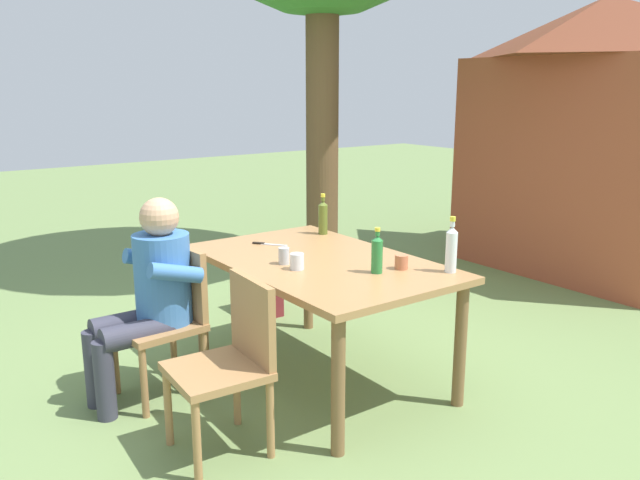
{
  "coord_description": "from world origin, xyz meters",
  "views": [
    {
      "loc": [
        3.01,
        -2.19,
        1.79
      ],
      "look_at": [
        0.0,
        0.0,
        0.89
      ],
      "focal_mm": 36.06,
      "sensor_mm": 36.0,
      "label": 1
    }
  ],
  "objects_px": {
    "dining_table": "(320,273)",
    "table_knife": "(267,244)",
    "bottle_olive": "(323,217)",
    "cup_terracotta": "(401,262)",
    "chair_near_left": "(170,313)",
    "bottle_green": "(377,253)",
    "cup_glass": "(297,261)",
    "brick_kiosk": "(596,130)",
    "chair_near_right": "(231,356)",
    "person_in_white_shirt": "(150,290)",
    "backpack_by_near_side": "(262,290)",
    "bottle_clear": "(451,248)",
    "cup_steel": "(284,256)"
  },
  "relations": [
    {
      "from": "bottle_clear",
      "to": "cup_steel",
      "type": "height_order",
      "value": "bottle_clear"
    },
    {
      "from": "person_in_white_shirt",
      "to": "cup_terracotta",
      "type": "height_order",
      "value": "person_in_white_shirt"
    },
    {
      "from": "bottle_olive",
      "to": "cup_terracotta",
      "type": "relative_size",
      "value": 3.51
    },
    {
      "from": "chair_near_right",
      "to": "person_in_white_shirt",
      "type": "relative_size",
      "value": 0.74
    },
    {
      "from": "dining_table",
      "to": "table_knife",
      "type": "bearing_deg",
      "value": -172.54
    },
    {
      "from": "chair_near_right",
      "to": "backpack_by_near_side",
      "type": "height_order",
      "value": "chair_near_right"
    },
    {
      "from": "bottle_olive",
      "to": "cup_terracotta",
      "type": "distance_m",
      "value": 0.99
    },
    {
      "from": "bottle_green",
      "to": "cup_glass",
      "type": "height_order",
      "value": "bottle_green"
    },
    {
      "from": "chair_near_left",
      "to": "bottle_green",
      "type": "relative_size",
      "value": 3.37
    },
    {
      "from": "cup_glass",
      "to": "backpack_by_near_side",
      "type": "distance_m",
      "value": 1.56
    },
    {
      "from": "chair_near_left",
      "to": "cup_glass",
      "type": "height_order",
      "value": "chair_near_left"
    },
    {
      "from": "bottle_olive",
      "to": "cup_terracotta",
      "type": "bearing_deg",
      "value": -9.5
    },
    {
      "from": "bottle_olive",
      "to": "bottle_clear",
      "type": "height_order",
      "value": "bottle_clear"
    },
    {
      "from": "cup_glass",
      "to": "bottle_clear",
      "type": "bearing_deg",
      "value": 50.41
    },
    {
      "from": "table_knife",
      "to": "cup_glass",
      "type": "bearing_deg",
      "value": -15.49
    },
    {
      "from": "backpack_by_near_side",
      "to": "bottle_green",
      "type": "bearing_deg",
      "value": -7.92
    },
    {
      "from": "bottle_olive",
      "to": "cup_glass",
      "type": "bearing_deg",
      "value": -45.61
    },
    {
      "from": "bottle_clear",
      "to": "table_knife",
      "type": "relative_size",
      "value": 1.55
    },
    {
      "from": "chair_near_left",
      "to": "bottle_olive",
      "type": "xyz_separation_m",
      "value": [
        -0.16,
        1.23,
        0.4
      ]
    },
    {
      "from": "cup_glass",
      "to": "backpack_by_near_side",
      "type": "bearing_deg",
      "value": 157.44
    },
    {
      "from": "bottle_green",
      "to": "cup_terracotta",
      "type": "height_order",
      "value": "bottle_green"
    },
    {
      "from": "bottle_olive",
      "to": "dining_table",
      "type": "bearing_deg",
      "value": -37.78
    },
    {
      "from": "chair_near_left",
      "to": "bottle_green",
      "type": "xyz_separation_m",
      "value": [
        0.79,
        0.9,
        0.39
      ]
    },
    {
      "from": "bottle_olive",
      "to": "cup_glass",
      "type": "xyz_separation_m",
      "value": [
        0.63,
        -0.65,
        -0.08
      ]
    },
    {
      "from": "dining_table",
      "to": "backpack_by_near_side",
      "type": "distance_m",
      "value": 1.35
    },
    {
      "from": "dining_table",
      "to": "brick_kiosk",
      "type": "distance_m",
      "value": 3.77
    },
    {
      "from": "cup_terracotta",
      "to": "dining_table",
      "type": "bearing_deg",
      "value": -149.85
    },
    {
      "from": "table_knife",
      "to": "chair_near_left",
      "type": "bearing_deg",
      "value": -80.74
    },
    {
      "from": "cup_glass",
      "to": "brick_kiosk",
      "type": "distance_m",
      "value": 3.99
    },
    {
      "from": "backpack_by_near_side",
      "to": "brick_kiosk",
      "type": "relative_size",
      "value": 0.15
    },
    {
      "from": "cup_glass",
      "to": "cup_terracotta",
      "type": "height_order",
      "value": "cup_glass"
    },
    {
      "from": "bottle_clear",
      "to": "table_knife",
      "type": "distance_m",
      "value": 1.26
    },
    {
      "from": "cup_steel",
      "to": "chair_near_left",
      "type": "bearing_deg",
      "value": -119.91
    },
    {
      "from": "chair_near_right",
      "to": "bottle_green",
      "type": "distance_m",
      "value": 0.98
    },
    {
      "from": "chair_near_left",
      "to": "table_knife",
      "type": "distance_m",
      "value": 0.81
    },
    {
      "from": "bottle_clear",
      "to": "brick_kiosk",
      "type": "distance_m",
      "value": 3.47
    },
    {
      "from": "bottle_clear",
      "to": "cup_terracotta",
      "type": "xyz_separation_m",
      "value": [
        -0.21,
        -0.18,
        -0.1
      ]
    },
    {
      "from": "chair_near_left",
      "to": "brick_kiosk",
      "type": "xyz_separation_m",
      "value": [
        -0.12,
        4.49,
        0.88
      ]
    },
    {
      "from": "bottle_olive",
      "to": "cup_steel",
      "type": "bearing_deg",
      "value": -52.52
    },
    {
      "from": "cup_terracotta",
      "to": "cup_steel",
      "type": "bearing_deg",
      "value": -134.76
    },
    {
      "from": "bottle_olive",
      "to": "brick_kiosk",
      "type": "height_order",
      "value": "brick_kiosk"
    },
    {
      "from": "backpack_by_near_side",
      "to": "table_knife",
      "type": "bearing_deg",
      "value": -27.91
    },
    {
      "from": "bottle_clear",
      "to": "cup_glass",
      "type": "distance_m",
      "value": 0.87
    },
    {
      "from": "chair_near_right",
      "to": "person_in_white_shirt",
      "type": "xyz_separation_m",
      "value": [
        -0.75,
        -0.11,
        0.17
      ]
    },
    {
      "from": "cup_terracotta",
      "to": "brick_kiosk",
      "type": "bearing_deg",
      "value": 105.35
    },
    {
      "from": "bottle_clear",
      "to": "cup_terracotta",
      "type": "bearing_deg",
      "value": -139.25
    },
    {
      "from": "chair_near_left",
      "to": "table_knife",
      "type": "relative_size",
      "value": 4.26
    },
    {
      "from": "chair_near_right",
      "to": "backpack_by_near_side",
      "type": "bearing_deg",
      "value": 144.74
    },
    {
      "from": "cup_glass",
      "to": "table_knife",
      "type": "height_order",
      "value": "cup_glass"
    },
    {
      "from": "backpack_by_near_side",
      "to": "cup_steel",
      "type": "bearing_deg",
      "value": -24.85
    }
  ]
}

